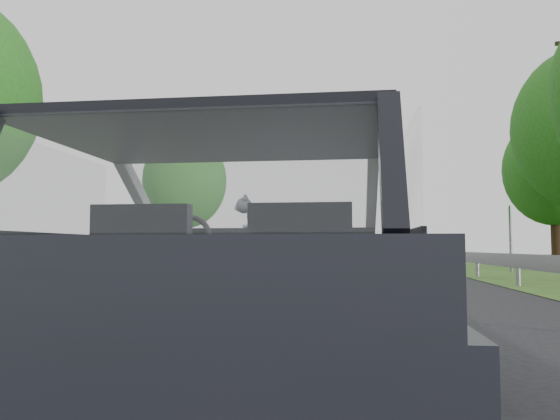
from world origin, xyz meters
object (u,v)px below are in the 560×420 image
(cat, at_px, (279,217))
(highway_sign, at_px, (511,239))
(subject_car, at_px, (236,274))
(other_car, at_px, (322,248))

(cat, relative_size, highway_sign, 0.22)
(highway_sign, bearing_deg, subject_car, -94.52)
(other_car, bearing_deg, subject_car, -81.09)
(cat, bearing_deg, other_car, 90.93)
(cat, bearing_deg, highway_sign, 68.54)
(other_car, bearing_deg, highway_sign, -35.74)
(subject_car, xyz_separation_m, cat, (0.17, 0.59, 0.35))
(cat, distance_m, highway_sign, 18.00)
(subject_car, height_order, other_car, other_car)
(other_car, bearing_deg, cat, -80.64)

